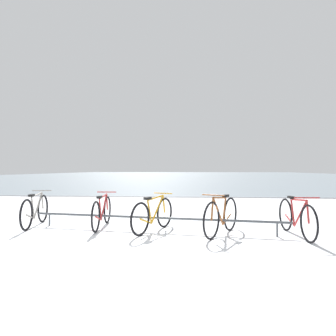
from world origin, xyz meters
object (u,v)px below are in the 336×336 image
object	(u,v)px
bicycle_0	(35,210)
bicycle_2	(153,215)
bicycle_4	(296,217)
bicycle_1	(102,212)
bicycle_3	(221,216)

from	to	relation	value
bicycle_0	bicycle_2	size ratio (longest dim) A/B	1.10
bicycle_0	bicycle_4	size ratio (longest dim) A/B	0.96
bicycle_1	bicycle_2	distance (m)	1.26
bicycle_2	bicycle_0	bearing A→B (deg)	172.91
bicycle_1	bicycle_0	bearing A→B (deg)	179.54
bicycle_3	bicycle_4	size ratio (longest dim) A/B	0.85
bicycle_0	bicycle_2	bearing A→B (deg)	-7.09
bicycle_0	bicycle_2	distance (m)	2.82
bicycle_4	bicycle_1	bearing A→B (deg)	172.14
bicycle_1	bicycle_3	distance (m)	2.68
bicycle_3	bicycle_4	bearing A→B (deg)	-0.04
bicycle_0	bicycle_4	world-z (taller)	bicycle_4
bicycle_0	bicycle_1	bearing A→B (deg)	-0.46
bicycle_2	bicycle_1	bearing A→B (deg)	164.57
bicycle_3	bicycle_4	distance (m)	1.46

